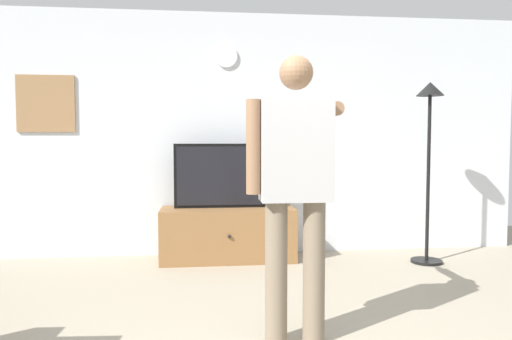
% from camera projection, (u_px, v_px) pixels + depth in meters
% --- Properties ---
extents(back_wall, '(6.40, 0.10, 2.70)m').
position_uv_depth(back_wall, '(245.00, 135.00, 5.40)').
color(back_wall, silver).
rests_on(back_wall, ground_plane).
extents(tv_stand, '(1.42, 0.56, 0.56)m').
position_uv_depth(tv_stand, '(228.00, 234.00, 5.09)').
color(tv_stand, olive).
rests_on(tv_stand, ground_plane).
extents(television, '(1.14, 0.07, 0.69)m').
position_uv_depth(television, '(227.00, 176.00, 5.10)').
color(television, black).
rests_on(television, tv_stand).
extents(wall_clock, '(0.25, 0.03, 0.25)m').
position_uv_depth(wall_clock, '(226.00, 56.00, 5.26)').
color(wall_clock, white).
extents(framed_picture, '(0.60, 0.04, 0.61)m').
position_uv_depth(framed_picture, '(46.00, 104.00, 5.09)').
color(framed_picture, '#997047').
extents(floor_lamp, '(0.32, 0.32, 1.88)m').
position_uv_depth(floor_lamp, '(429.00, 134.00, 4.90)').
color(floor_lamp, black).
rests_on(floor_lamp, ground_plane).
extents(person_standing_nearer_lamp, '(0.62, 0.78, 1.80)m').
position_uv_depth(person_standing_nearer_lamp, '(295.00, 180.00, 2.96)').
color(person_standing_nearer_lamp, '#7A6B56').
rests_on(person_standing_nearer_lamp, ground_plane).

